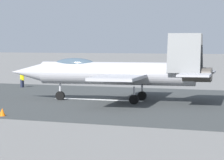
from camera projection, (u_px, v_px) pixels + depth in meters
name	position (u px, v px, depth m)	size (l,w,h in m)	color
ground_plane	(99.00, 100.00, 46.21)	(400.00, 400.00, 0.00)	slate
runway_strip	(100.00, 100.00, 46.21)	(240.00, 26.00, 0.02)	#383B3C
fighter_jet	(117.00, 73.00, 44.64)	(17.62, 13.28, 5.60)	#AFAEB4
crew_person	(22.00, 80.00, 59.03)	(0.60, 0.47, 1.69)	#1E2338
marker_cone_mid	(2.00, 112.00, 35.85)	(0.44, 0.44, 0.55)	orange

